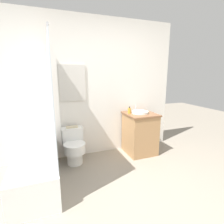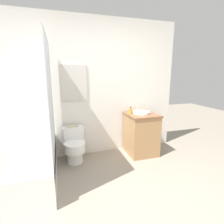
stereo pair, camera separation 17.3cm
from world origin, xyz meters
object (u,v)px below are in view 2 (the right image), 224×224
object	(u,v)px
sink	(141,112)
book_on_tank	(73,126)
soap_bottle	(131,111)
toilet	(74,146)

from	to	relation	value
sink	book_on_tank	xyz separation A→B (m)	(-1.26, 0.15, -0.20)
sink	soap_bottle	world-z (taller)	sink
toilet	soap_bottle	world-z (taller)	soap_bottle
toilet	sink	xyz separation A→B (m)	(1.26, -0.02, 0.51)
toilet	soap_bottle	bearing A→B (deg)	2.04
toilet	sink	size ratio (longest dim) A/B	1.67
soap_bottle	book_on_tank	size ratio (longest dim) A/B	0.64
toilet	soap_bottle	size ratio (longest dim) A/B	4.69
sink	book_on_tank	world-z (taller)	sink
sink	toilet	bearing A→B (deg)	179.09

